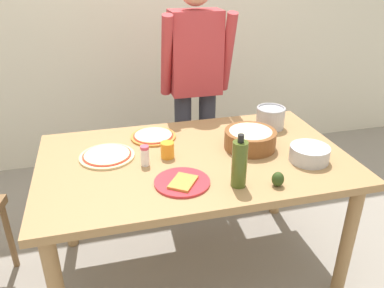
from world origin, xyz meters
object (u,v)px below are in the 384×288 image
pizza_raw_on_board (107,156)px  popcorn_bowl (250,137)px  person_cook (195,80)px  pizza_cooked_on_tray (153,136)px  plate_with_slice (182,182)px  mixing_bowl_steel (309,154)px  salt_shaker (145,156)px  steel_pot (270,117)px  avocado (278,179)px  olive_oil_bottle (239,164)px  dining_table (194,172)px  cup_orange (167,150)px

pizza_raw_on_board → popcorn_bowl: bearing=-5.9°
person_cook → pizza_cooked_on_tray: person_cook is taller
plate_with_slice → mixing_bowl_steel: 0.68m
salt_shaker → person_cook: bearing=59.1°
person_cook → popcorn_bowl: (0.11, -0.73, -0.12)m
steel_pot → avocado: 0.67m
popcorn_bowl → olive_oil_bottle: 0.40m
pizza_raw_on_board → olive_oil_bottle: size_ratio=1.12×
pizza_raw_on_board → avocado: size_ratio=4.09×
dining_table → mixing_bowl_steel: mixing_bowl_steel is taller
avocado → pizza_cooked_on_tray: bearing=125.4°
salt_shaker → steel_pot: bearing=19.3°
plate_with_slice → salt_shaker: (-0.14, 0.22, 0.04)m
pizza_raw_on_board → plate_with_slice: bearing=-47.3°
steel_pot → cup_orange: bearing=-161.4°
salt_shaker → avocado: salt_shaker is taller
mixing_bowl_steel → olive_oil_bottle: olive_oil_bottle is taller
plate_with_slice → olive_oil_bottle: 0.28m
steel_pot → pizza_cooked_on_tray: bearing=177.6°
mixing_bowl_steel → olive_oil_bottle: bearing=-163.1°
pizza_cooked_on_tray → person_cook: bearing=51.3°
olive_oil_bottle → avocado: olive_oil_bottle is taller
mixing_bowl_steel → olive_oil_bottle: (-0.43, -0.13, 0.07)m
person_cook → mixing_bowl_steel: 1.02m
dining_table → steel_pot: (0.55, 0.26, 0.16)m
cup_orange → steel_pot: bearing=18.6°
cup_orange → pizza_cooked_on_tray: bearing=97.4°
pizza_cooked_on_tray → popcorn_bowl: 0.56m
pizza_cooked_on_tray → plate_with_slice: plate_with_slice is taller
plate_with_slice → steel_pot: (0.67, 0.50, 0.06)m
pizza_raw_on_board → salt_shaker: 0.23m
dining_table → olive_oil_bottle: olive_oil_bottle is taller
popcorn_bowl → salt_shaker: 0.58m
popcorn_bowl → avocado: bearing=-93.6°
pizza_cooked_on_tray → avocado: bearing=-54.6°
pizza_cooked_on_tray → cup_orange: 0.26m
person_cook → pizza_raw_on_board: person_cook is taller
person_cook → pizza_cooked_on_tray: (-0.38, -0.47, -0.17)m
plate_with_slice → popcorn_bowl: size_ratio=0.93×
person_cook → cup_orange: person_cook is taller
olive_oil_bottle → cup_orange: 0.44m
dining_table → plate_with_slice: size_ratio=6.15×
person_cook → olive_oil_bottle: size_ratio=6.33×
steel_pot → salt_shaker: size_ratio=1.64×
pizza_raw_on_board → cup_orange: bearing=-14.3°
steel_pot → cup_orange: (-0.68, -0.23, -0.02)m
plate_with_slice → popcorn_bowl: (0.44, 0.27, 0.05)m
person_cook → dining_table: bearing=-105.2°
popcorn_bowl → salt_shaker: popcorn_bowl is taller
avocado → popcorn_bowl: bearing=86.4°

